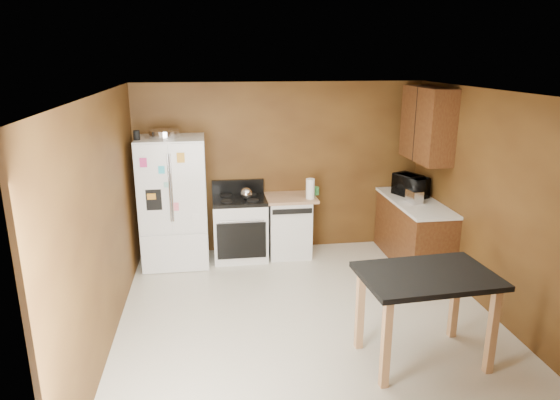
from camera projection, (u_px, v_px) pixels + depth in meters
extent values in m
plane|color=beige|center=(309.00, 320.00, 5.61)|extent=(4.50, 4.50, 0.00)
plane|color=white|center=(313.00, 93.00, 4.91)|extent=(4.50, 4.50, 0.00)
plane|color=brown|center=(280.00, 168.00, 7.40)|extent=(4.20, 0.00, 4.20)
plane|color=brown|center=(382.00, 323.00, 3.12)|extent=(4.20, 0.00, 4.20)
plane|color=brown|center=(104.00, 223.00, 4.97)|extent=(0.00, 4.50, 4.50)
plane|color=brown|center=(496.00, 206.00, 5.54)|extent=(0.00, 4.50, 4.50)
cylinder|color=silver|center=(164.00, 134.00, 6.65)|extent=(0.40, 0.40, 0.10)
cylinder|color=black|center=(137.00, 135.00, 6.46)|extent=(0.08, 0.08, 0.12)
sphere|color=silver|center=(246.00, 194.00, 7.02)|extent=(0.17, 0.17, 0.17)
cylinder|color=white|center=(310.00, 189.00, 7.08)|extent=(0.16, 0.16, 0.29)
cylinder|color=green|center=(316.00, 191.00, 7.31)|extent=(0.11, 0.11, 0.11)
cube|color=silver|center=(414.00, 196.00, 6.87)|extent=(0.18, 0.26, 0.17)
imported|color=black|center=(411.00, 186.00, 7.19)|extent=(0.52, 0.60, 0.28)
cube|color=white|center=(174.00, 202.00, 6.93)|extent=(0.90, 0.75, 1.80)
cube|color=white|center=(153.00, 190.00, 6.45)|extent=(0.43, 0.02, 1.20)
cube|color=white|center=(188.00, 189.00, 6.51)|extent=(0.43, 0.02, 1.20)
cube|color=white|center=(175.00, 254.00, 6.73)|extent=(0.88, 0.02, 0.54)
cube|color=black|center=(154.00, 200.00, 6.48)|extent=(0.20, 0.01, 0.28)
cylinder|color=silver|center=(169.00, 188.00, 6.45)|extent=(0.02, 0.02, 0.90)
cylinder|color=silver|center=(172.00, 188.00, 6.45)|extent=(0.02, 0.02, 0.90)
cube|color=#D3317F|center=(143.00, 163.00, 6.31)|extent=(0.09, 0.00, 0.12)
cube|color=#37CBEC|center=(161.00, 170.00, 6.37)|extent=(0.08, 0.00, 0.10)
cube|color=#F5AE33|center=(181.00, 158.00, 6.36)|extent=(0.10, 0.00, 0.13)
cube|color=orange|center=(151.00, 197.00, 6.45)|extent=(0.11, 0.00, 0.08)
cube|color=pink|center=(176.00, 207.00, 6.53)|extent=(0.08, 0.00, 0.11)
cube|color=white|center=(196.00, 217.00, 6.61)|extent=(0.09, 0.00, 0.10)
cube|color=#83C5BE|center=(166.00, 185.00, 6.43)|extent=(0.07, 0.00, 0.07)
cube|color=white|center=(240.00, 230.00, 7.23)|extent=(0.76, 0.65, 0.85)
cube|color=black|center=(239.00, 200.00, 7.11)|extent=(0.76, 0.65, 0.05)
cube|color=black|center=(238.00, 186.00, 7.35)|extent=(0.76, 0.06, 0.20)
cube|color=black|center=(242.00, 241.00, 6.92)|extent=(0.68, 0.02, 0.52)
cylinder|color=silver|center=(241.00, 221.00, 6.83)|extent=(0.62, 0.02, 0.02)
cylinder|color=black|center=(226.00, 195.00, 7.22)|extent=(0.17, 0.17, 0.02)
cylinder|color=black|center=(251.00, 194.00, 7.27)|extent=(0.17, 0.17, 0.02)
cylinder|color=black|center=(227.00, 202.00, 6.92)|extent=(0.17, 0.17, 0.02)
cylinder|color=black|center=(253.00, 200.00, 6.97)|extent=(0.17, 0.17, 0.02)
cube|color=white|center=(289.00, 227.00, 7.35)|extent=(0.60, 0.60, 0.85)
cube|color=black|center=(292.00, 211.00, 6.96)|extent=(0.56, 0.02, 0.07)
cube|color=#A97F5D|center=(289.00, 198.00, 7.23)|extent=(0.78, 0.62, 0.04)
cube|color=brown|center=(413.00, 232.00, 7.11)|extent=(0.60, 1.55, 0.86)
cube|color=white|center=(416.00, 202.00, 6.98)|extent=(0.63, 1.58, 0.04)
cube|color=brown|center=(427.00, 124.00, 6.79)|extent=(0.35, 1.05, 1.00)
cube|color=black|center=(415.00, 125.00, 6.77)|extent=(0.01, 0.01, 1.00)
cube|color=black|center=(427.00, 276.00, 4.64)|extent=(1.29, 0.90, 0.05)
cube|color=tan|center=(360.00, 308.00, 4.96)|extent=(0.08, 0.08, 0.89)
cube|color=tan|center=(455.00, 298.00, 5.16)|extent=(0.08, 0.08, 0.89)
cube|color=tan|center=(386.00, 343.00, 4.36)|extent=(0.08, 0.08, 0.89)
cube|color=tan|center=(492.00, 330.00, 4.56)|extent=(0.08, 0.08, 0.89)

